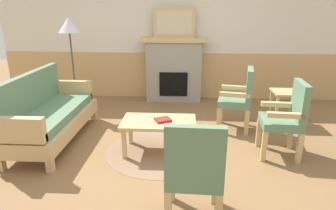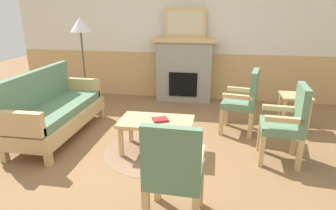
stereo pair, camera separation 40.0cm
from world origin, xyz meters
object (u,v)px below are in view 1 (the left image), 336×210
(fireplace, at_px, (174,69))
(armchair_front_left, at_px, (194,168))
(side_table, at_px, (286,98))
(couch, at_px, (50,115))
(armchair_by_window_left, at_px, (240,96))
(coffee_table, at_px, (159,124))
(book_on_table, at_px, (163,120))
(framed_picture, at_px, (174,23))
(floor_lamp_by_couch, at_px, (69,31))
(armchair_near_fireplace, at_px, (287,116))

(fireplace, relative_size, armchair_front_left, 1.33)
(side_table, bearing_deg, armchair_front_left, -122.48)
(couch, relative_size, armchair_by_window_left, 1.84)
(couch, relative_size, armchair_front_left, 1.84)
(fireplace, relative_size, side_table, 2.36)
(coffee_table, relative_size, armchair_by_window_left, 0.98)
(fireplace, relative_size, coffee_table, 1.35)
(book_on_table, bearing_deg, coffee_table, 169.96)
(framed_picture, distance_m, floor_lamp_by_couch, 1.95)
(side_table, bearing_deg, book_on_table, -149.54)
(couch, bearing_deg, armchair_by_window_left, 11.96)
(couch, relative_size, floor_lamp_by_couch, 1.07)
(couch, xyz_separation_m, book_on_table, (1.63, -0.25, 0.06))
(armchair_by_window_left, relative_size, floor_lamp_by_couch, 0.58)
(couch, distance_m, book_on_table, 1.65)
(couch, relative_size, armchair_near_fireplace, 1.84)
(fireplace, distance_m, coffee_table, 2.33)
(framed_picture, xyz_separation_m, side_table, (1.88, -1.19, -1.13))
(coffee_table, xyz_separation_m, armchair_by_window_left, (1.18, 0.83, 0.15))
(coffee_table, xyz_separation_m, floor_lamp_by_couch, (-1.65, 1.47, 1.06))
(fireplace, height_order, armchair_front_left, fireplace)
(fireplace, bearing_deg, armchair_front_left, -84.95)
(book_on_table, bearing_deg, framed_picture, 88.83)
(armchair_near_fireplace, height_order, side_table, armchair_near_fireplace)
(armchair_front_left, bearing_deg, framed_picture, 95.05)
(book_on_table, distance_m, armchair_by_window_left, 1.40)
(book_on_table, xyz_separation_m, armchair_by_window_left, (1.12, 0.83, 0.08))
(fireplace, distance_m, armchair_by_window_left, 1.84)
(couch, bearing_deg, framed_picture, 51.00)
(framed_picture, bearing_deg, floor_lamp_by_couch, -154.44)
(couch, distance_m, coffee_table, 1.59)
(armchair_near_fireplace, xyz_separation_m, side_table, (0.35, 1.12, -0.10))
(couch, relative_size, book_on_table, 9.27)
(couch, bearing_deg, side_table, 13.90)
(armchair_front_left, bearing_deg, book_on_table, 105.68)
(fireplace, xyz_separation_m, couch, (-1.67, -2.07, -0.26))
(armchair_near_fireplace, relative_size, floor_lamp_by_couch, 0.58)
(framed_picture, height_order, side_table, framed_picture)
(fireplace, height_order, floor_lamp_by_couch, floor_lamp_by_couch)
(fireplace, xyz_separation_m, armchair_front_left, (0.32, -3.63, -0.11))
(couch, bearing_deg, fireplace, 51.00)
(fireplace, distance_m, framed_picture, 0.91)
(framed_picture, bearing_deg, book_on_table, -91.17)
(fireplace, relative_size, framed_picture, 1.62)
(framed_picture, xyz_separation_m, armchair_by_window_left, (1.07, -1.49, -1.02))
(framed_picture, xyz_separation_m, floor_lamp_by_couch, (-1.76, -0.84, -0.11))
(armchair_front_left, relative_size, floor_lamp_by_couch, 0.58)
(side_table, height_order, floor_lamp_by_couch, floor_lamp_by_couch)
(framed_picture, distance_m, coffee_table, 2.59)
(book_on_table, xyz_separation_m, floor_lamp_by_couch, (-1.71, 1.48, 1.00))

